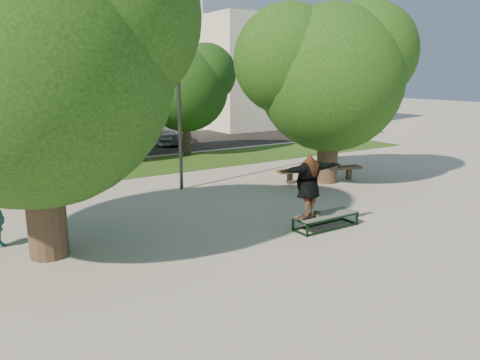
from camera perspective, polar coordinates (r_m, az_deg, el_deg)
ground at (r=11.89m, az=-0.75°, el=-6.57°), size 120.00×120.00×0.00m
grass_strip at (r=20.60m, az=-12.66°, el=1.48°), size 30.00×4.00×0.02m
asphalt_strip at (r=26.46m, az=-19.70°, el=3.50°), size 40.00×8.00×0.01m
tree_left at (r=10.71m, az=-24.74°, el=14.23°), size 6.96×5.95×7.12m
tree_right at (r=17.31m, az=10.64°, el=13.09°), size 6.24×5.33×6.51m
bg_tree_mid at (r=22.11m, az=-20.77°, el=12.19°), size 5.76×4.92×6.24m
bg_tree_right at (r=23.49m, az=-6.91°, el=11.61°), size 5.04×4.31×5.43m
lamppost at (r=16.10m, az=-7.43°, el=9.88°), size 0.25×0.15×6.11m
side_building at (r=39.58m, az=4.29°, el=12.85°), size 15.00×10.00×8.00m
grind_box at (r=12.49m, az=10.41°, el=-4.91°), size 1.80×0.60×0.38m
skater_rig at (r=11.78m, az=8.32°, el=-0.60°), size 1.96×0.62×1.66m
bench at (r=17.71m, az=9.74°, el=1.18°), size 3.35×1.31×0.51m
car_dark at (r=26.42m, az=-25.20°, el=4.52°), size 1.98×4.35×1.39m
car_grey at (r=26.15m, az=-24.17°, el=4.67°), size 3.38×5.73×1.49m
car_silver_b at (r=28.12m, az=-8.92°, el=6.06°), size 2.86×5.19×1.43m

